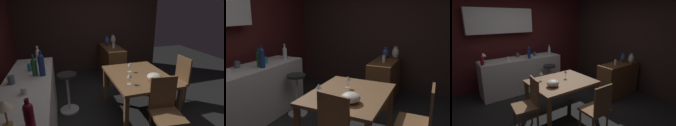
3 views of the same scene
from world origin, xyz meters
The scene contains 23 objects.
ground_plane centered at (0.00, 0.00, 0.00)m, with size 9.00×9.00×0.00m, color black.
wall_kitchen_back centered at (-0.06, 2.08, 1.41)m, with size 5.20×0.33×2.60m.
wall_side_right centered at (2.55, 0.30, 1.30)m, with size 0.10×4.40×2.60m, color #33231E.
dining_table centered at (0.13, -0.22, 0.65)m, with size 1.20×0.95×0.74m.
kitchen_counter centered at (0.01, 1.44, 0.45)m, with size 2.10×0.60×0.90m, color silver.
sideboard_cabinet centered at (1.85, -0.27, 0.41)m, with size 1.10×0.44×0.82m, color brown.
chair_near_window centered at (-0.60, -0.27, 0.52)m, with size 0.45×0.45×0.95m.
chair_by_doorway centered at (0.23, -1.08, 0.50)m, with size 0.40×0.40×0.93m.
bar_stool centered at (0.56, 0.92, 0.39)m, with size 0.34×0.34×0.72m.
wine_glass_left centered at (0.29, -0.13, 0.87)m, with size 0.07×0.07×0.16m.
wine_glass_right centered at (-0.16, 0.07, 0.87)m, with size 0.07×0.07×0.17m.
fruit_bowl centered at (-0.15, -0.35, 0.80)m, with size 0.23×0.23×0.12m, color beige.
wine_bottle_ruby centered at (-0.97, 1.28, 1.02)m, with size 0.08×0.08×0.26m.
wine_bottle_green centered at (0.19, 1.36, 1.04)m, with size 0.07×0.07×0.31m.
wine_bottle_cobalt centered at (0.16, 1.26, 1.07)m, with size 0.08×0.08×0.35m.
wine_bottle_clear centered at (0.83, 1.36, 1.02)m, with size 0.08×0.08×0.28m.
cup_white centered at (-0.35, 1.42, 0.94)m, with size 0.11×0.08×0.08m.
cup_slate centered at (-0.02, 1.61, 0.95)m, with size 0.12×0.08×0.11m.
cup_teal centered at (0.41, 1.44, 0.95)m, with size 0.11×0.08×0.11m.
counter_lamp centered at (-0.90, 1.47, 1.09)m, with size 0.14×0.14×0.24m.
pillar_candle_tall centered at (1.70, -0.28, 0.88)m, with size 0.06×0.06×0.15m.
vase_ceramic_blue centered at (2.07, -0.22, 0.93)m, with size 0.12×0.12×0.23m.
vase_ceramic_ivory centered at (2.14, -0.41, 0.94)m, with size 0.14×0.14×0.25m.
Camera 3 is at (-1.71, -2.79, 1.94)m, focal length 27.68 mm.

